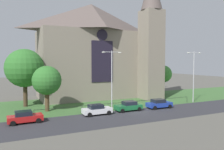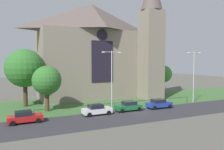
% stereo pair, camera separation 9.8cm
% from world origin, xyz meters
% --- Properties ---
extents(ground, '(160.00, 160.00, 0.00)m').
position_xyz_m(ground, '(0.00, 10.00, 0.00)').
color(ground, '#56544C').
extents(road_asphalt, '(120.00, 8.00, 0.01)m').
position_xyz_m(road_asphalt, '(0.00, -2.00, 0.00)').
color(road_asphalt, '#2D2D33').
rests_on(road_asphalt, ground).
extents(grass_verge, '(120.00, 20.00, 0.01)m').
position_xyz_m(grass_verge, '(0.00, 8.00, 0.00)').
color(grass_verge, '#3D6633').
rests_on(grass_verge, ground).
extents(church_building, '(23.20, 16.20, 26.00)m').
position_xyz_m(church_building, '(-0.37, 16.42, 10.27)').
color(church_building, gray).
rests_on(church_building, ground).
extents(iron_railing, '(27.30, 0.07, 1.13)m').
position_xyz_m(iron_railing, '(-1.14, 2.50, 0.96)').
color(iron_railing, black).
rests_on(iron_railing, ground).
extents(tree_right_far, '(4.00, 4.00, 6.78)m').
position_xyz_m(tree_right_far, '(15.24, 13.19, 4.74)').
color(tree_right_far, '#4C3823').
rests_on(tree_right_far, ground).
extents(tree_left_far, '(6.51, 6.51, 9.84)m').
position_xyz_m(tree_left_far, '(-15.18, 11.56, 6.55)').
color(tree_left_far, '#423021').
rests_on(tree_left_far, ground).
extents(tree_left_near, '(4.48, 4.48, 7.05)m').
position_xyz_m(tree_left_near, '(-12.40, 6.22, 4.76)').
color(tree_left_near, '#4C3823').
rests_on(tree_left_near, ground).
extents(streetlamp_near, '(3.37, 0.26, 9.37)m').
position_xyz_m(streetlamp_near, '(-3.11, 2.40, 5.85)').
color(streetlamp_near, '#B2B2B7').
rests_on(streetlamp_near, ground).
extents(streetlamp_far, '(3.37, 0.26, 9.55)m').
position_xyz_m(streetlamp_far, '(13.89, 2.40, 5.95)').
color(streetlamp_far, '#B2B2B7').
rests_on(streetlamp_far, ground).
extents(parked_car_red, '(4.25, 2.13, 1.51)m').
position_xyz_m(parked_car_red, '(-16.06, 0.51, 0.74)').
color(parked_car_red, '#B21919').
rests_on(parked_car_red, ground).
extents(parked_car_white, '(4.22, 2.05, 1.51)m').
position_xyz_m(parked_car_white, '(-6.29, 0.73, 0.74)').
color(parked_car_white, silver).
rests_on(parked_car_white, ground).
extents(parked_car_green, '(4.22, 2.06, 1.51)m').
position_xyz_m(parked_car_green, '(-0.86, 1.05, 0.74)').
color(parked_car_green, '#196033').
rests_on(parked_car_green, ground).
extents(parked_car_blue, '(4.24, 2.11, 1.51)m').
position_xyz_m(parked_car_blue, '(4.71, 0.70, 0.74)').
color(parked_car_blue, '#1E3899').
rests_on(parked_car_blue, ground).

